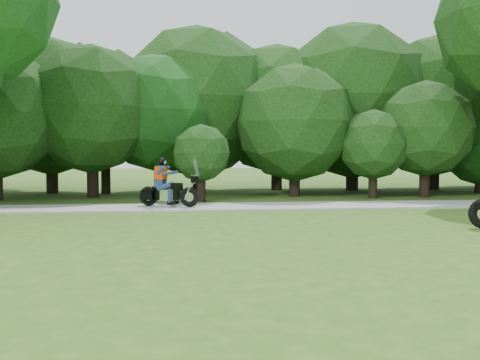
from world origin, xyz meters
name	(u,v)px	position (x,y,z in m)	size (l,w,h in m)	color
ground	(339,254)	(0.00, 0.00, 0.00)	(100.00, 100.00, 0.00)	#365B1A
walkway	(265,206)	(0.00, 8.00, 0.03)	(60.00, 2.20, 0.06)	#9B9B96
tree_line	(258,110)	(0.76, 14.66, 3.66)	(40.10, 12.10, 7.75)	black
touring_motorcycle	(165,189)	(-3.20, 8.04, 0.62)	(1.94, 1.15, 1.54)	black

